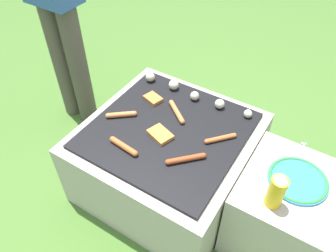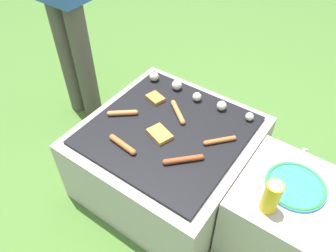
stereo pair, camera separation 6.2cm
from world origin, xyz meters
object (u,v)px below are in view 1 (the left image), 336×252
Objects in this scene: plate_colorful at (298,180)px; condiment_bottle at (277,190)px; sausage_front_center at (186,159)px; fork_utensil at (303,154)px.

condiment_bottle is (-0.06, -0.16, 0.08)m from plate_colorful.
sausage_front_center is 0.79× the size of condiment_bottle.
sausage_front_center reaches higher than fork_utensil.
sausage_front_center is at bearing -144.23° from fork_utensil.
plate_colorful is 1.38× the size of condiment_bottle.
fork_utensil is (-0.02, 0.16, -0.01)m from plate_colorful.
plate_colorful is at bearing 18.73° from sausage_front_center.
plate_colorful reaches higher than fork_utensil.
sausage_front_center is at bearing -161.27° from plate_colorful.
condiment_bottle is 1.10× the size of fork_utensil.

